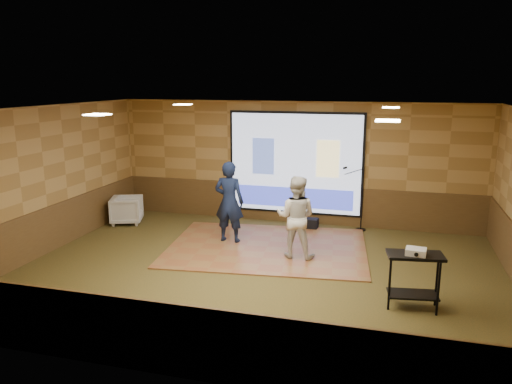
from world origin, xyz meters
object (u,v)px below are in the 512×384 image
(duffel_bag, at_px, (309,224))
(banquet_chair, at_px, (127,210))
(player_right, at_px, (296,217))
(projector, at_px, (416,252))
(dance_floor, at_px, (267,247))
(av_table, at_px, (414,271))
(player_left, at_px, (229,202))
(projector_screen, at_px, (295,164))
(mic_stand, at_px, (359,210))

(duffel_bag, bearing_deg, banquet_chair, -170.47)
(player_right, distance_m, projector, 2.81)
(dance_floor, distance_m, av_table, 3.65)
(player_left, relative_size, banquet_chair, 2.39)
(projector_screen, distance_m, mic_stand, 1.89)
(mic_stand, height_order, duffel_bag, mic_stand)
(mic_stand, xyz_separation_m, duffel_bag, (-1.14, -0.21, -0.37))
(player_right, xyz_separation_m, duffel_bag, (-0.06, 2.08, -0.73))
(av_table, bearing_deg, player_left, 148.76)
(projector_screen, relative_size, duffel_bag, 8.21)
(dance_floor, relative_size, player_left, 2.33)
(projector_screen, bearing_deg, mic_stand, -7.60)
(projector_screen, relative_size, dance_floor, 0.80)
(player_right, height_order, av_table, player_right)
(dance_floor, height_order, player_right, player_right)
(player_right, height_order, projector, player_right)
(player_left, distance_m, projector, 4.45)
(player_right, bearing_deg, player_left, -18.95)
(dance_floor, height_order, duffel_bag, duffel_bag)
(projector_screen, relative_size, player_right, 2.01)
(duffel_bag, bearing_deg, dance_floor, -111.13)
(projector_screen, relative_size, av_table, 3.73)
(projector_screen, height_order, mic_stand, projector_screen)
(dance_floor, bearing_deg, player_left, 170.59)
(av_table, bearing_deg, duffel_bag, 120.87)
(projector, bearing_deg, duffel_bag, 126.99)
(player_left, xyz_separation_m, banquet_chair, (-2.93, 0.74, -0.58))
(projector_screen, height_order, av_table, projector_screen)
(player_left, height_order, projector, player_left)
(player_left, xyz_separation_m, player_right, (1.58, -0.59, -0.06))
(player_right, distance_m, duffel_bag, 2.20)
(dance_floor, height_order, av_table, av_table)
(av_table, bearing_deg, dance_floor, 143.42)
(banquet_chair, bearing_deg, duffel_bag, -100.49)
(player_left, relative_size, duffel_bag, 4.40)
(av_table, height_order, banquet_chair, av_table)
(projector, xyz_separation_m, banquet_chair, (-6.72, 3.07, -0.60))
(dance_floor, bearing_deg, projector_screen, 85.12)
(player_right, bearing_deg, banquet_chair, -14.98)
(projector_screen, distance_m, player_left, 2.26)
(av_table, xyz_separation_m, banquet_chair, (-6.72, 3.04, -0.27))
(dance_floor, height_order, projector, projector)
(av_table, relative_size, mic_stand, 0.58)
(projector_screen, xyz_separation_m, av_table, (2.72, -4.21, -0.87))
(projector, distance_m, banquet_chair, 7.41)
(av_table, distance_m, projector, 0.33)
(projector_screen, xyz_separation_m, duffel_bag, (0.46, -0.42, -1.35))
(dance_floor, bearing_deg, mic_stand, 46.15)
(projector, bearing_deg, dance_floor, 149.30)
(dance_floor, distance_m, mic_stand, 2.60)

